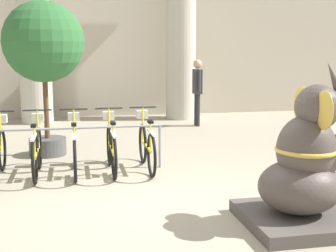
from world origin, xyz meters
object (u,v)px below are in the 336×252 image
(bicycle_4, at_px, (147,145))
(person_pedestrian, at_px, (197,86))
(bicycle_1, at_px, (37,150))
(elephant_statue, at_px, (305,170))
(bicycle_3, at_px, (111,147))
(potted_tree, at_px, (44,47))
(bicycle_2, at_px, (75,149))

(bicycle_4, distance_m, person_pedestrian, 4.81)
(bicycle_1, bearing_deg, elephant_statue, -41.66)
(bicycle_3, distance_m, elephant_statue, 3.53)
(elephant_statue, xyz_separation_m, person_pedestrian, (0.63, 7.21, 0.41))
(bicycle_1, height_order, potted_tree, potted_tree)
(bicycle_1, relative_size, potted_tree, 0.57)
(bicycle_1, xyz_separation_m, elephant_statue, (3.24, -2.88, 0.24))
(bicycle_2, bearing_deg, bicycle_1, 179.31)
(bicycle_1, distance_m, bicycle_3, 1.21)
(bicycle_4, height_order, potted_tree, potted_tree)
(bicycle_3, distance_m, potted_tree, 2.53)
(bicycle_1, distance_m, bicycle_2, 0.61)
(bicycle_4, xyz_separation_m, elephant_statue, (1.41, -2.91, 0.24))
(bicycle_4, bearing_deg, bicycle_3, -177.43)
(person_pedestrian, distance_m, potted_tree, 4.82)
(bicycle_3, distance_m, person_pedestrian, 5.12)
(bicycle_4, bearing_deg, bicycle_2, -178.10)
(bicycle_2, distance_m, elephant_statue, 3.90)
(person_pedestrian, relative_size, potted_tree, 0.60)
(person_pedestrian, bearing_deg, bicycle_4, -115.46)
(bicycle_2, distance_m, person_pedestrian, 5.47)
(potted_tree, bearing_deg, bicycle_4, -40.67)
(bicycle_2, height_order, bicycle_4, same)
(bicycle_1, bearing_deg, potted_tree, 86.68)
(bicycle_1, distance_m, person_pedestrian, 5.85)
(person_pedestrian, bearing_deg, bicycle_1, -131.75)
(bicycle_1, relative_size, person_pedestrian, 0.96)
(bicycle_1, xyz_separation_m, bicycle_2, (0.61, -0.01, 0.00))
(elephant_statue, relative_size, person_pedestrian, 1.10)
(bicycle_4, bearing_deg, person_pedestrian, 64.54)
(bicycle_3, height_order, bicycle_4, same)
(bicycle_3, bearing_deg, bicycle_2, -178.77)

